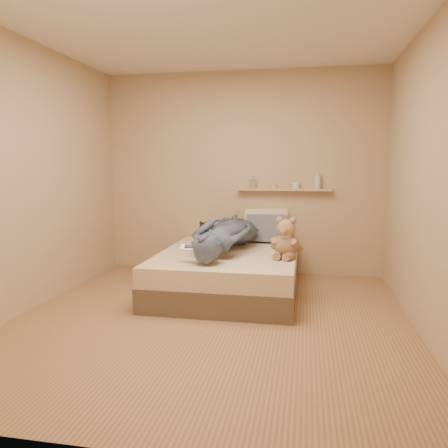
% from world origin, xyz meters
% --- Properties ---
extents(room, '(3.80, 3.80, 3.80)m').
position_xyz_m(room, '(0.00, 0.00, 1.30)').
color(room, '#9D7851').
rests_on(room, ground).
extents(bed, '(1.50, 1.90, 0.45)m').
position_xyz_m(bed, '(0.00, 0.93, 0.22)').
color(bed, brown).
rests_on(bed, floor).
extents(game_console, '(0.17, 0.08, 0.06)m').
position_xyz_m(game_console, '(-0.29, 0.34, 0.60)').
color(game_console, '#B0B3B7').
rests_on(game_console, bed).
extents(teddy_bear, '(0.35, 0.35, 0.43)m').
position_xyz_m(teddy_bear, '(0.64, 0.72, 0.63)').
color(teddy_bear, '#956E52').
rests_on(teddy_bear, bed).
extents(dark_plush, '(0.17, 0.17, 0.26)m').
position_xyz_m(dark_plush, '(-0.42, 1.53, 0.56)').
color(dark_plush, black).
rests_on(dark_plush, bed).
extents(pillow_cream, '(0.59, 0.38, 0.42)m').
position_xyz_m(pillow_cream, '(0.33, 1.76, 0.65)').
color(pillow_cream, beige).
rests_on(pillow_cream, bed).
extents(pillow_grey, '(0.50, 0.25, 0.37)m').
position_xyz_m(pillow_grey, '(0.35, 1.62, 0.62)').
color(pillow_grey, slate).
rests_on(pillow_grey, bed).
extents(person, '(0.80, 1.74, 0.40)m').
position_xyz_m(person, '(-0.04, 0.99, 0.65)').
color(person, '#4A5975').
rests_on(person, bed).
extents(wall_shelf, '(1.20, 0.12, 0.03)m').
position_xyz_m(wall_shelf, '(0.55, 1.84, 1.10)').
color(wall_shelf, tan).
rests_on(wall_shelf, wall_back).
extents(shelf_bottles, '(0.91, 0.11, 0.22)m').
position_xyz_m(shelf_bottles, '(0.68, 1.84, 1.19)').
color(shelf_bottles, '#BCBCC0').
rests_on(shelf_bottles, wall_shelf).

